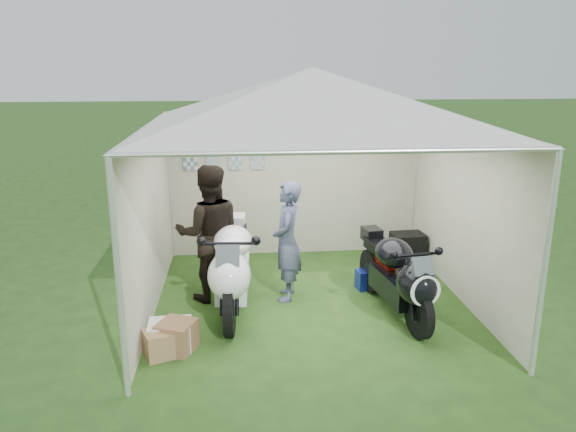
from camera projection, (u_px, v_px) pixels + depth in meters
name	position (u px, v px, depth m)	size (l,w,h in m)	color
ground	(310.00, 301.00, 7.43)	(80.00, 80.00, 0.00)	#233F16
canopy_tent	(312.00, 103.00, 6.77)	(5.66, 5.66, 3.00)	silver
motorcycle_white	(232.00, 265.00, 6.99)	(0.57, 2.22, 1.09)	black
motorcycle_black	(398.00, 275.00, 6.86)	(0.63, 1.98, 0.98)	black
paddock_stand	(369.00, 279.00, 7.82)	(0.36, 0.22, 0.27)	#1D30BA
person_dark_jacket	(209.00, 233.00, 7.30)	(0.88, 0.68, 1.81)	black
person_blue_jacket	(287.00, 241.00, 7.33)	(0.58, 0.38, 1.59)	#535878
equipment_box	(407.00, 249.00, 8.75)	(0.49, 0.39, 0.49)	black
crate_0	(170.00, 335.00, 6.18)	(0.46, 0.36, 0.31)	silver
crate_1	(177.00, 336.00, 6.13)	(0.37, 0.37, 0.33)	brown
crate_2	(166.00, 337.00, 6.21)	(0.31, 0.26, 0.23)	silver
crate_3	(165.00, 342.00, 6.04)	(0.43, 0.31, 0.29)	olive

